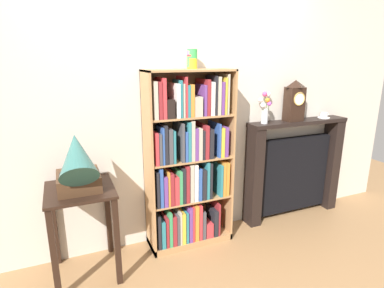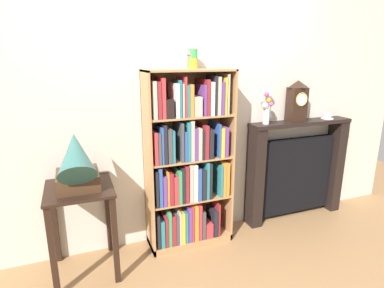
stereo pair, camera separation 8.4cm
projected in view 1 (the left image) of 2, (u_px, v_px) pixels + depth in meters
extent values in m
cube|color=#997047|center=(195.00, 249.00, 2.97)|extent=(7.93, 6.40, 0.02)
cube|color=beige|center=(197.00, 105.00, 2.97)|extent=(4.93, 0.08, 2.60)
cube|color=#A87A4C|center=(149.00, 166.00, 2.73)|extent=(0.02, 0.30, 1.64)
cube|color=#A87A4C|center=(226.00, 156.00, 3.01)|extent=(0.02, 0.30, 1.64)
cube|color=brown|center=(183.00, 157.00, 3.00)|extent=(0.78, 0.01, 1.64)
cube|color=#A87A4C|center=(189.00, 70.00, 2.66)|extent=(0.78, 0.30, 0.02)
cube|color=#A87A4C|center=(189.00, 237.00, 3.08)|extent=(0.78, 0.30, 0.06)
cube|color=black|center=(156.00, 228.00, 2.89)|extent=(0.03, 0.25, 0.32)
cube|color=teal|center=(161.00, 231.00, 2.90)|extent=(0.04, 0.22, 0.26)
cube|color=maroon|center=(164.00, 228.00, 2.92)|extent=(0.03, 0.25, 0.29)
cube|color=#388E56|center=(167.00, 225.00, 2.92)|extent=(0.03, 0.25, 0.34)
cube|color=maroon|center=(171.00, 226.00, 2.95)|extent=(0.04, 0.25, 0.29)
cube|color=#424247|center=(175.00, 227.00, 2.94)|extent=(0.03, 0.20, 0.29)
cube|color=#B2A893|center=(177.00, 223.00, 2.97)|extent=(0.02, 0.25, 0.32)
cube|color=gold|center=(180.00, 224.00, 2.97)|extent=(0.03, 0.24, 0.31)
cube|color=teal|center=(184.00, 224.00, 2.97)|extent=(0.02, 0.20, 0.30)
cube|color=#663884|center=(186.00, 220.00, 3.00)|extent=(0.03, 0.26, 0.35)
cube|color=#C63338|center=(190.00, 221.00, 2.98)|extent=(0.02, 0.20, 0.35)
cube|color=orange|center=(193.00, 219.00, 3.01)|extent=(0.04, 0.22, 0.35)
cube|color=#C63338|center=(196.00, 218.00, 3.03)|extent=(0.03, 0.23, 0.35)
cube|color=#424247|center=(200.00, 221.00, 3.04)|extent=(0.03, 0.21, 0.28)
cube|color=#C63338|center=(206.00, 227.00, 3.07)|extent=(0.07, 0.18, 0.15)
cube|color=black|center=(212.00, 220.00, 3.09)|extent=(0.04, 0.21, 0.26)
cube|color=maroon|center=(215.00, 216.00, 3.09)|extent=(0.02, 0.22, 0.33)
cube|color=#A87A4C|center=(189.00, 197.00, 2.97)|extent=(0.75, 0.28, 0.02)
cube|color=black|center=(155.00, 187.00, 2.76)|extent=(0.02, 0.21, 0.33)
cube|color=#2D519E|center=(158.00, 185.00, 2.78)|extent=(0.03, 0.23, 0.36)
cube|color=#663884|center=(162.00, 188.00, 2.80)|extent=(0.03, 0.23, 0.28)
cube|color=orange|center=(165.00, 186.00, 2.81)|extent=(0.02, 0.23, 0.32)
cube|color=maroon|center=(168.00, 186.00, 2.84)|extent=(0.04, 0.26, 0.30)
cube|color=#C63338|center=(173.00, 187.00, 2.85)|extent=(0.04, 0.24, 0.26)
cube|color=#388E56|center=(177.00, 184.00, 2.85)|extent=(0.03, 0.23, 0.31)
cube|color=black|center=(181.00, 183.00, 2.85)|extent=(0.03, 0.20, 0.33)
cube|color=maroon|center=(184.00, 182.00, 2.86)|extent=(0.03, 0.20, 0.35)
cube|color=#B2A893|center=(188.00, 180.00, 2.89)|extent=(0.03, 0.24, 0.35)
cube|color=white|center=(192.00, 180.00, 2.90)|extent=(0.04, 0.23, 0.35)
cube|color=#2D519E|center=(195.00, 181.00, 2.93)|extent=(0.04, 0.25, 0.31)
cube|color=black|center=(200.00, 182.00, 2.93)|extent=(0.04, 0.21, 0.29)
cube|color=teal|center=(204.00, 178.00, 2.93)|extent=(0.03, 0.20, 0.35)
cube|color=black|center=(207.00, 178.00, 2.94)|extent=(0.02, 0.20, 0.34)
cube|color=teal|center=(217.00, 178.00, 2.99)|extent=(0.02, 0.21, 0.31)
cube|color=orange|center=(219.00, 176.00, 3.02)|extent=(0.03, 0.25, 0.33)
cube|color=orange|center=(222.00, 176.00, 3.03)|extent=(0.03, 0.24, 0.33)
cube|color=#A87A4C|center=(189.00, 158.00, 2.86)|extent=(0.75, 0.28, 0.02)
cube|color=#C63338|center=(154.00, 147.00, 2.66)|extent=(0.03, 0.20, 0.28)
cube|color=#424247|center=(157.00, 147.00, 2.70)|extent=(0.02, 0.26, 0.27)
cube|color=#2D519E|center=(160.00, 145.00, 2.68)|extent=(0.02, 0.20, 0.32)
cube|color=black|center=(163.00, 143.00, 2.69)|extent=(0.03, 0.20, 0.33)
cube|color=#424247|center=(167.00, 144.00, 2.71)|extent=(0.04, 0.21, 0.30)
cube|color=teal|center=(171.00, 145.00, 2.72)|extent=(0.02, 0.21, 0.28)
cube|color=#424247|center=(179.00, 141.00, 2.76)|extent=(0.02, 0.24, 0.34)
cube|color=#2D519E|center=(182.00, 145.00, 2.77)|extent=(0.02, 0.23, 0.27)
cube|color=teal|center=(186.00, 140.00, 2.77)|extent=(0.03, 0.21, 0.35)
cube|color=#B2A893|center=(189.00, 139.00, 2.77)|extent=(0.03, 0.21, 0.36)
cube|color=#663884|center=(192.00, 142.00, 2.80)|extent=(0.03, 0.21, 0.29)
cube|color=#B2A893|center=(195.00, 142.00, 2.83)|extent=(0.04, 0.26, 0.29)
cube|color=black|center=(199.00, 143.00, 2.83)|extent=(0.02, 0.22, 0.26)
cube|color=maroon|center=(202.00, 140.00, 2.85)|extent=(0.04, 0.26, 0.30)
cube|color=black|center=(206.00, 141.00, 2.87)|extent=(0.04, 0.25, 0.27)
cube|color=#2D519E|center=(214.00, 138.00, 2.90)|extent=(0.02, 0.25, 0.31)
cube|color=gold|center=(218.00, 140.00, 2.90)|extent=(0.03, 0.23, 0.27)
cube|color=#663884|center=(221.00, 140.00, 2.92)|extent=(0.03, 0.24, 0.27)
cube|color=#A87A4C|center=(189.00, 116.00, 2.76)|extent=(0.75, 0.28, 0.02)
cube|color=#B2A893|center=(153.00, 100.00, 2.56)|extent=(0.03, 0.22, 0.30)
cube|color=maroon|center=(156.00, 99.00, 2.59)|extent=(0.03, 0.26, 0.30)
cube|color=#C63338|center=(161.00, 98.00, 2.60)|extent=(0.03, 0.24, 0.33)
cube|color=black|center=(167.00, 108.00, 2.63)|extent=(0.07, 0.22, 0.16)
cube|color=white|center=(174.00, 100.00, 2.65)|extent=(0.03, 0.24, 0.28)
cube|color=teal|center=(178.00, 98.00, 2.64)|extent=(0.02, 0.21, 0.31)
cube|color=#B2A893|center=(179.00, 100.00, 2.67)|extent=(0.02, 0.24, 0.28)
cube|color=#C63338|center=(182.00, 96.00, 2.66)|extent=(0.02, 0.23, 0.33)
cube|color=teal|center=(185.00, 100.00, 2.67)|extent=(0.02, 0.22, 0.27)
cube|color=orange|center=(187.00, 100.00, 2.70)|extent=(0.03, 0.25, 0.27)
cube|color=#B2A893|center=(195.00, 106.00, 2.71)|extent=(0.07, 0.19, 0.17)
cube|color=#663884|center=(201.00, 100.00, 2.73)|extent=(0.02, 0.22, 0.26)
cube|color=maroon|center=(203.00, 97.00, 2.75)|extent=(0.03, 0.26, 0.31)
cube|color=white|center=(208.00, 98.00, 2.75)|extent=(0.04, 0.22, 0.29)
cube|color=black|center=(211.00, 95.00, 2.76)|extent=(0.02, 0.22, 0.34)
cube|color=#B2A893|center=(213.00, 95.00, 2.79)|extent=(0.03, 0.25, 0.33)
cube|color=#663884|center=(218.00, 97.00, 2.79)|extent=(0.03, 0.21, 0.28)
cube|color=gold|center=(221.00, 95.00, 2.79)|extent=(0.02, 0.21, 0.32)
cube|color=#B2A893|center=(222.00, 93.00, 2.82)|extent=(0.02, 0.26, 0.35)
cylinder|color=yellow|center=(192.00, 64.00, 2.70)|extent=(0.09, 0.09, 0.09)
cylinder|color=green|center=(192.00, 62.00, 2.70)|extent=(0.09, 0.09, 0.09)
cylinder|color=red|center=(192.00, 60.00, 2.69)|extent=(0.09, 0.09, 0.09)
cylinder|color=green|center=(192.00, 58.00, 2.69)|extent=(0.09, 0.09, 0.09)
cylinder|color=pink|center=(192.00, 56.00, 2.69)|extent=(0.09, 0.09, 0.09)
cylinder|color=green|center=(192.00, 54.00, 2.68)|extent=(0.09, 0.09, 0.09)
cube|color=black|center=(80.00, 190.00, 2.43)|extent=(0.51, 0.53, 0.02)
cube|color=black|center=(54.00, 256.00, 2.24)|extent=(0.04, 0.04, 0.73)
cube|color=black|center=(117.00, 242.00, 2.41)|extent=(0.04, 0.04, 0.73)
cube|color=black|center=(54.00, 225.00, 2.65)|extent=(0.04, 0.04, 0.73)
cube|color=black|center=(108.00, 215.00, 2.82)|extent=(0.04, 0.04, 0.73)
cube|color=#472D1C|center=(79.00, 181.00, 2.41)|extent=(0.31, 0.33, 0.13)
cylinder|color=black|center=(78.00, 173.00, 2.39)|extent=(0.26, 0.26, 0.01)
cylinder|color=#2D605B|center=(78.00, 172.00, 2.34)|extent=(0.03, 0.03, 0.06)
cone|color=#2D605B|center=(77.00, 155.00, 2.23)|extent=(0.27, 0.45, 0.44)
cube|color=black|center=(299.00, 122.00, 3.33)|extent=(1.18, 0.20, 0.04)
cube|color=black|center=(254.00, 177.00, 3.27)|extent=(0.12, 0.18, 1.05)
cube|color=black|center=(330.00, 165.00, 3.67)|extent=(0.12, 0.18, 1.05)
cube|color=black|center=(292.00, 174.00, 3.51)|extent=(0.90, 0.10, 0.84)
cube|color=black|center=(294.00, 104.00, 3.24)|extent=(0.18, 0.13, 0.35)
pyramid|color=black|center=(296.00, 84.00, 3.19)|extent=(0.18, 0.13, 0.07)
cylinder|color=silver|center=(299.00, 99.00, 3.17)|extent=(0.13, 0.01, 0.13)
torus|color=#B79347|center=(299.00, 99.00, 3.16)|extent=(0.14, 0.01, 0.14)
cylinder|color=silver|center=(265.00, 116.00, 3.14)|extent=(0.07, 0.07, 0.15)
cylinder|color=#4C753D|center=(266.00, 108.00, 3.15)|extent=(0.05, 0.03, 0.27)
sphere|color=silver|center=(268.00, 94.00, 3.13)|extent=(0.05, 0.05, 0.05)
cylinder|color=#4C753D|center=(262.00, 111.00, 3.13)|extent=(0.03, 0.06, 0.22)
sphere|color=silver|center=(260.00, 100.00, 3.12)|extent=(0.05, 0.05, 0.05)
cylinder|color=#4C753D|center=(267.00, 113.00, 3.11)|extent=(0.01, 0.04, 0.19)
sphere|color=#B24CB7|center=(269.00, 104.00, 3.07)|extent=(0.05, 0.05, 0.05)
cylinder|color=#4C753D|center=(263.00, 114.00, 3.11)|extent=(0.04, 0.02, 0.18)
sphere|color=silver|center=(263.00, 105.00, 3.07)|extent=(0.05, 0.05, 0.05)
cylinder|color=#4C753D|center=(266.00, 111.00, 3.11)|extent=(0.02, 0.06, 0.23)
sphere|color=orange|center=(268.00, 100.00, 3.06)|extent=(0.05, 0.05, 0.05)
cylinder|color=#4C753D|center=(265.00, 108.00, 3.14)|extent=(0.02, 0.04, 0.27)
sphere|color=#EA4275|center=(265.00, 94.00, 3.12)|extent=(0.05, 0.05, 0.05)
cylinder|color=white|center=(324.00, 118.00, 3.45)|extent=(0.13, 0.13, 0.01)
cylinder|color=white|center=(324.00, 115.00, 3.44)|extent=(0.07, 0.07, 0.06)
torus|color=white|center=(327.00, 114.00, 3.46)|extent=(0.04, 0.01, 0.04)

